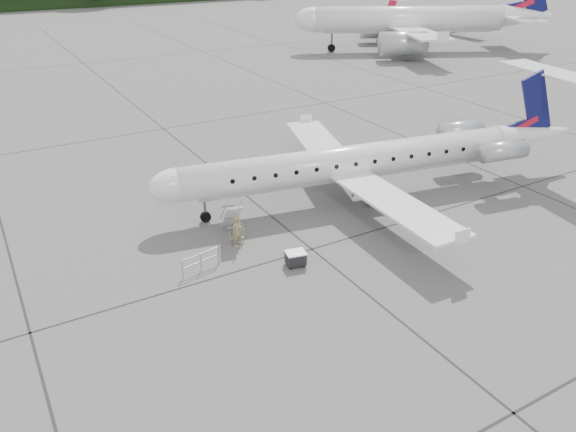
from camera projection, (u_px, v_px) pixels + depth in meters
ground at (440, 249)px, 31.21m from camera, size 320.00×320.00×0.00m
main_regional_jet at (352, 146)px, 35.52m from camera, size 31.83×25.33×7.35m
airstair at (231, 218)px, 32.15m from camera, size 1.24×2.44×2.30m
passenger at (238, 231)px, 31.15m from camera, size 0.70×0.49×1.84m
safety_railing at (201, 262)px, 29.02m from camera, size 2.17×0.50×1.00m
baggage_cart at (296, 258)px, 29.52m from camera, size 1.12×0.98×0.85m
bg_narrowbody at (409, 6)px, 81.49m from camera, size 43.10×38.62×12.73m
bg_regional_right at (439, 13)px, 98.51m from camera, size 28.68×22.66×6.82m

